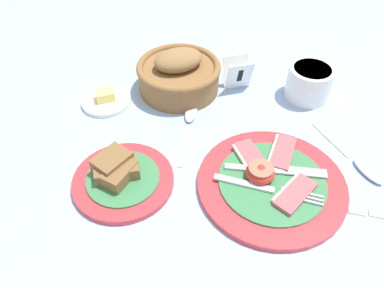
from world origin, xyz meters
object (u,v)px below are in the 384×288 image
butter_dish (106,100)px  teaspoon_by_saucer (189,120)px  breakfast_plate (271,181)px  bread_plate (121,176)px  fork_on_cloth (380,215)px  number_card (238,74)px  teaspoon_near_cup (359,163)px  bread_basket (179,74)px  sugar_cup (309,82)px

butter_dish → teaspoon_by_saucer: butter_dish is taller
breakfast_plate → bread_plate: (-0.27, 0.04, 0.01)m
breakfast_plate → fork_on_cloth: size_ratio=1.49×
butter_dish → number_card: (0.30, 0.03, 0.03)m
butter_dish → number_card: size_ratio=1.50×
teaspoon_by_saucer → teaspoon_near_cup: same height
breakfast_plate → teaspoon_near_cup: (0.18, 0.03, -0.00)m
bread_basket → butter_dish: 0.17m
teaspoon_near_cup → fork_on_cloth: teaspoon_near_cup is taller
sugar_cup → butter_dish: (-0.45, 0.02, -0.03)m
breakfast_plate → number_card: size_ratio=3.62×
teaspoon_by_saucer → bread_basket: bearing=20.0°
bread_plate → sugar_cup: sugar_cup is taller
number_card → teaspoon_near_cup: (0.18, -0.27, -0.03)m
bread_plate → sugar_cup: bearing=26.8°
number_card → teaspoon_by_saucer: size_ratio=0.38×
teaspoon_by_saucer → butter_dish: bearing=79.0°
bread_basket → sugar_cup: bearing=-11.5°
sugar_cup → teaspoon_by_saucer: bearing=-167.5°
bread_basket → butter_dish: (-0.17, -0.03, -0.03)m
sugar_cup → number_card: (-0.15, 0.05, -0.00)m
teaspoon_by_saucer → bread_plate: bearing=151.3°
bread_basket → teaspoon_by_saucer: bread_basket is taller
bread_basket → teaspoon_near_cup: 0.42m
breakfast_plate → number_card: (-0.00, 0.30, 0.03)m
bread_plate → butter_dish: (-0.04, 0.23, -0.01)m
sugar_cup → number_card: bearing=161.5°
teaspoon_by_saucer → number_card: bearing=-33.4°
bread_basket → number_card: bearing=-3.2°
number_card → bread_plate: bearing=-143.7°
bread_plate → fork_on_cloth: bread_plate is taller
bread_basket → teaspoon_near_cup: (0.32, -0.28, -0.04)m
sugar_cup → fork_on_cloth: sugar_cup is taller
butter_dish → fork_on_cloth: (0.47, -0.36, -0.01)m
fork_on_cloth → butter_dish: bearing=-16.7°
teaspoon_by_saucer → fork_on_cloth: bearing=-118.0°
breakfast_plate → fork_on_cloth: 0.19m
breakfast_plate → number_card: 0.30m
sugar_cup → fork_on_cloth: 0.33m
breakfast_plate → bread_plate: bearing=172.1°
bread_plate → sugar_cup: (0.42, 0.21, 0.02)m
breakfast_plate → bread_plate: size_ratio=1.46×
number_card → teaspoon_by_saucer: (-0.12, -0.11, -0.03)m
teaspoon_by_saucer → sugar_cup: bearing=-63.0°
bread_plate → number_card: size_ratio=2.49×
breakfast_plate → butter_dish: 0.41m
bread_plate → teaspoon_near_cup: bread_plate is taller
bread_plate → breakfast_plate: bearing=-7.9°
breakfast_plate → sugar_cup: sugar_cup is taller
number_card → butter_dish: bearing=176.7°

